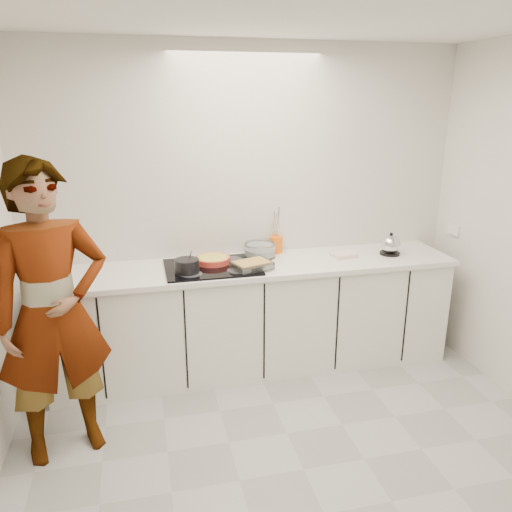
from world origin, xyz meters
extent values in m
cube|color=#ABABAB|center=(0.00, 0.00, 0.00)|extent=(3.60, 3.20, 0.00)
cube|color=silver|center=(0.00, 1.60, 1.30)|extent=(3.60, 0.00, 2.60)
cube|color=white|center=(1.79, 1.33, 1.07)|extent=(0.02, 0.15, 0.09)
cube|color=white|center=(0.00, 1.28, 0.43)|extent=(3.20, 0.58, 0.87)
cube|color=white|center=(0.00, 1.28, 0.89)|extent=(3.24, 0.64, 0.04)
cube|color=black|center=(-0.35, 1.26, 0.92)|extent=(0.72, 0.54, 0.01)
cylinder|color=#C3392A|center=(-0.33, 1.35, 0.95)|extent=(0.35, 0.35, 0.05)
cylinder|color=gold|center=(-0.33, 1.35, 0.96)|extent=(0.30, 0.30, 0.01)
cylinder|color=black|center=(-0.55, 1.16, 0.98)|extent=(0.24, 0.24, 0.10)
cylinder|color=silver|center=(-0.53, 1.18, 1.02)|extent=(0.05, 0.07, 0.16)
cube|color=silver|center=(-0.06, 1.14, 0.95)|extent=(0.33, 0.29, 0.05)
cube|color=gold|center=(-0.06, 1.14, 0.97)|extent=(0.30, 0.25, 0.02)
cylinder|color=silver|center=(0.08, 1.45, 0.97)|extent=(0.27, 0.27, 0.12)
cylinder|color=white|center=(0.08, 1.45, 0.95)|extent=(0.23, 0.23, 0.05)
cube|color=white|center=(0.75, 1.29, 0.93)|extent=(0.21, 0.17, 0.03)
cylinder|color=black|center=(1.16, 1.26, 0.92)|extent=(0.20, 0.20, 0.02)
sphere|color=silver|center=(1.16, 1.26, 1.00)|extent=(0.20, 0.20, 0.16)
sphere|color=black|center=(1.16, 1.26, 1.09)|extent=(0.03, 0.03, 0.03)
cylinder|color=orange|center=(0.24, 1.54, 0.98)|extent=(0.12, 0.12, 0.14)
imported|color=white|center=(-1.41, 0.56, 0.93)|extent=(0.79, 0.64, 1.87)
camera|label=1|loc=(-0.86, -2.37, 2.16)|focal=35.00mm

